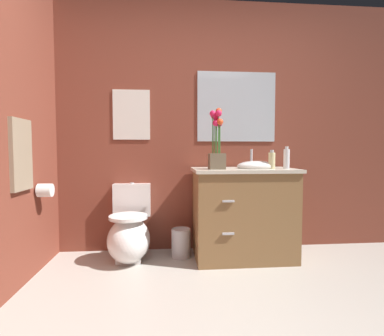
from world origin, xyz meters
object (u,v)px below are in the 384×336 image
(hanging_towel, at_px, (21,155))
(toilet_paper_roll, at_px, (45,190))
(vanity_cabinet, at_px, (243,212))
(lotion_bottle, at_px, (287,159))
(trash_bin, at_px, (181,243))
(wall_mirror, at_px, (237,107))
(flower_vase, at_px, (217,146))
(wall_poster, at_px, (131,115))
(toilet, at_px, (129,234))
(soap_bottle, at_px, (272,160))

(hanging_towel, bearing_deg, toilet_paper_roll, 78.10)
(vanity_cabinet, height_order, lotion_bottle, lotion_bottle)
(trash_bin, height_order, toilet_paper_roll, toilet_paper_roll)
(wall_mirror, distance_m, hanging_towel, 1.96)
(lotion_bottle, relative_size, wall_mirror, 0.25)
(flower_vase, bearing_deg, lotion_bottle, -0.13)
(trash_bin, distance_m, wall_poster, 1.33)
(hanging_towel, bearing_deg, flower_vase, 12.89)
(wall_mirror, height_order, hanging_towel, wall_mirror)
(toilet, relative_size, soap_bottle, 4.03)
(wall_poster, distance_m, wall_mirror, 1.06)
(soap_bottle, distance_m, wall_mirror, 0.69)
(vanity_cabinet, relative_size, lotion_bottle, 5.05)
(toilet_paper_roll, bearing_deg, trash_bin, 11.50)
(lotion_bottle, distance_m, wall_mirror, 0.74)
(toilet, xyz_separation_m, trash_bin, (0.47, 0.03, -0.11))
(wall_poster, bearing_deg, toilet_paper_roll, -144.56)
(toilet, distance_m, vanity_cabinet, 1.07)
(lotion_bottle, xyz_separation_m, wall_mirror, (-0.37, 0.38, 0.52))
(wall_poster, bearing_deg, soap_bottle, -16.18)
(flower_vase, bearing_deg, wall_mirror, 55.05)
(wall_poster, relative_size, toilet_paper_roll, 4.43)
(lotion_bottle, relative_size, hanging_towel, 0.39)
(flower_vase, height_order, trash_bin, flower_vase)
(lotion_bottle, xyz_separation_m, toilet_paper_roll, (-2.08, -0.08, -0.25))
(trash_bin, height_order, hanging_towel, hanging_towel)
(toilet, bearing_deg, wall_poster, 90.00)
(flower_vase, height_order, soap_bottle, flower_vase)
(vanity_cabinet, relative_size, wall_poster, 2.09)
(hanging_towel, bearing_deg, toilet, 32.90)
(hanging_towel, bearing_deg, wall_poster, 45.72)
(flower_vase, relative_size, soap_bottle, 3.16)
(soap_bottle, xyz_separation_m, wall_mirror, (-0.24, 0.37, 0.53))
(trash_bin, distance_m, toilet_paper_roll, 1.27)
(wall_mirror, bearing_deg, toilet, -165.76)
(vanity_cabinet, distance_m, trash_bin, 0.66)
(vanity_cabinet, distance_m, toilet_paper_roll, 1.73)
(wall_poster, xyz_separation_m, wall_mirror, (1.05, 0.00, 0.09))
(vanity_cabinet, distance_m, soap_bottle, 0.55)
(toilet, distance_m, flower_vase, 1.13)
(trash_bin, xyz_separation_m, wall_mirror, (0.58, 0.23, 1.31))
(toilet, height_order, wall_poster, wall_poster)
(toilet, bearing_deg, flower_vase, -8.37)
(toilet, height_order, soap_bottle, soap_bottle)
(toilet, bearing_deg, soap_bottle, -4.75)
(vanity_cabinet, distance_m, flower_vase, 0.67)
(flower_vase, bearing_deg, trash_bin, 154.56)
(wall_mirror, height_order, toilet_paper_roll, wall_mirror)
(hanging_towel, height_order, toilet_paper_roll, hanging_towel)
(wall_poster, bearing_deg, vanity_cabinet, -15.54)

